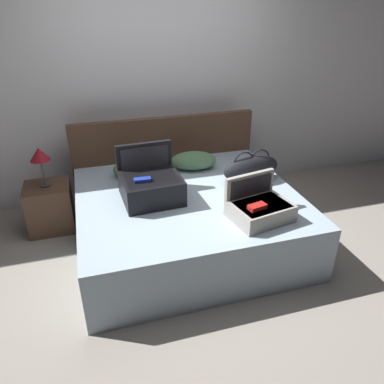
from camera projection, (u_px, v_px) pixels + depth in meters
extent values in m
plane|color=gray|center=(200.00, 267.00, 3.33)|extent=(12.00, 12.00, 0.00)
cube|color=silver|center=(157.00, 83.00, 4.12)|extent=(8.00, 0.10, 2.60)
cube|color=#99ADBC|center=(188.00, 219.00, 3.55)|extent=(2.00, 1.80, 0.53)
cube|color=#4C3323|center=(165.00, 160.00, 4.24)|extent=(2.04, 0.08, 0.99)
cube|color=black|center=(152.00, 189.00, 3.29)|extent=(0.53, 0.48, 0.23)
cube|color=#28282D|center=(152.00, 185.00, 3.28)|extent=(0.47, 0.42, 0.16)
cube|color=#1E33A5|center=(142.00, 180.00, 3.16)|extent=(0.15, 0.07, 0.03)
cube|color=black|center=(145.00, 166.00, 3.45)|extent=(0.51, 0.07, 0.45)
cube|color=#28282D|center=(145.00, 167.00, 3.42)|extent=(0.43, 0.03, 0.39)
cube|color=gray|center=(261.00, 212.00, 3.02)|extent=(0.52, 0.42, 0.14)
cube|color=#28282D|center=(262.00, 210.00, 3.01)|extent=(0.46, 0.37, 0.10)
cube|color=#B21E19|center=(257.00, 207.00, 2.91)|extent=(0.16, 0.11, 0.04)
cube|color=gray|center=(249.00, 192.00, 3.12)|extent=(0.46, 0.13, 0.34)
cube|color=#28282D|center=(251.00, 193.00, 3.10)|extent=(0.39, 0.09, 0.29)
ellipsoid|color=black|center=(251.00, 168.00, 3.64)|extent=(0.61, 0.29, 0.26)
torus|color=black|center=(244.00, 163.00, 3.57)|extent=(0.23, 0.04, 0.23)
torus|color=black|center=(259.00, 160.00, 3.63)|extent=(0.23, 0.04, 0.23)
ellipsoid|color=#4C724C|center=(133.00, 168.00, 3.75)|extent=(0.43, 0.31, 0.17)
ellipsoid|color=#4C724C|center=(194.00, 161.00, 3.90)|extent=(0.52, 0.35, 0.19)
cube|color=#4C3323|center=(50.00, 207.00, 3.79)|extent=(0.44, 0.40, 0.49)
cylinder|color=#3F3833|center=(46.00, 185.00, 3.67)|extent=(0.10, 0.10, 0.02)
cylinder|color=#4C443D|center=(43.00, 173.00, 3.61)|extent=(0.02, 0.02, 0.26)
cone|color=maroon|center=(39.00, 154.00, 3.52)|extent=(0.19, 0.19, 0.13)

